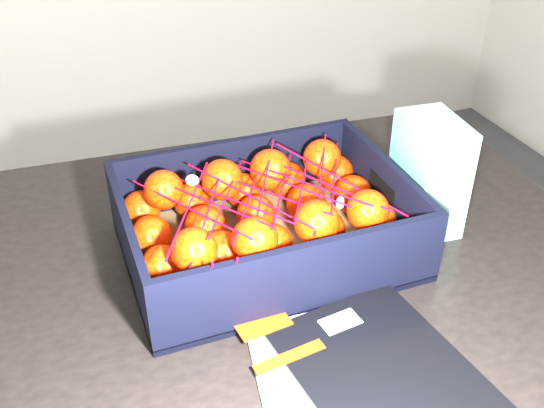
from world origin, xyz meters
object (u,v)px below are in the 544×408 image
object	(u,v)px
table	(237,304)
retail_carton	(429,174)
produce_crate	(265,232)
magazine_stack	(365,384)

from	to	relation	value
table	retail_carton	bearing A→B (deg)	-3.16
produce_crate	retail_carton	distance (m)	0.29
magazine_stack	table	bearing A→B (deg)	102.77
produce_crate	magazine_stack	bearing A→B (deg)	-86.60
produce_crate	table	bearing A→B (deg)	-179.44
table	magazine_stack	xyz separation A→B (m)	(0.07, -0.31, 0.11)
magazine_stack	retail_carton	distance (m)	0.40
table	produce_crate	size ratio (longest dim) A/B	2.86
table	magazine_stack	bearing A→B (deg)	-77.23
magazine_stack	produce_crate	size ratio (longest dim) A/B	0.76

